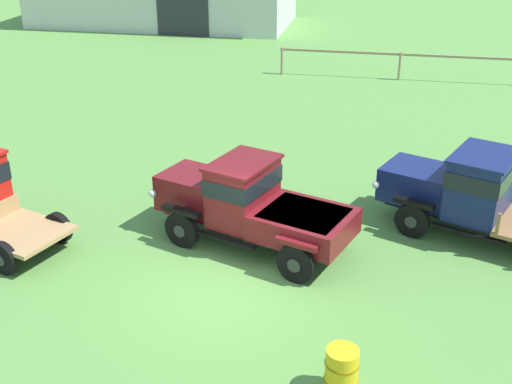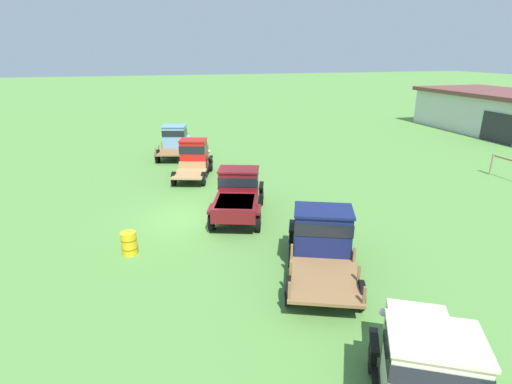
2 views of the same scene
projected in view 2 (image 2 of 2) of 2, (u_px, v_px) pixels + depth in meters
ground_plane at (192, 218)px, 18.06m from camera, size 240.00×240.00×0.00m
farm_shed at (511, 113)px, 35.87m from camera, size 17.06×8.61×3.72m
vintage_truck_foreground_near at (175, 140)px, 28.61m from camera, size 4.74×2.94×2.22m
vintage_truck_second_in_line at (194, 157)px, 24.06m from camera, size 4.87×2.95×2.24m
vintage_truck_midrow_center at (239, 192)px, 18.17m from camera, size 5.29×3.40×2.14m
vintage_truck_far_side at (322, 234)px, 13.81m from camera, size 5.96×3.96×2.17m
oil_drum_beside_row at (129, 243)px, 14.73m from camera, size 0.60×0.60×0.87m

